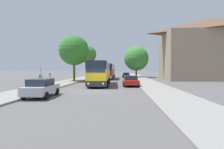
{
  "coord_description": "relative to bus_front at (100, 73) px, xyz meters",
  "views": [
    {
      "loc": [
        2.8,
        -18.89,
        2.46
      ],
      "look_at": [
        0.91,
        12.81,
        1.37
      ],
      "focal_mm": 28.0,
      "sensor_mm": 36.0,
      "label": 1
    }
  ],
  "objects": [
    {
      "name": "bus_front",
      "position": [
        0.0,
        0.0,
        0.0
      ],
      "size": [
        3.07,
        10.79,
        3.44
      ],
      "rotation": [
        0.0,
        0.0,
        0.04
      ],
      "color": "#2D2D2D",
      "rests_on": "ground_plane"
    },
    {
      "name": "pedestrian_waiting_near",
      "position": [
        -7.25,
        -3.79,
        -0.82
      ],
      "size": [
        0.36,
        0.36,
        1.72
      ],
      "rotation": [
        0.0,
        0.0,
        0.98
      ],
      "color": "#23232D",
      "rests_on": "sidewalk_left"
    },
    {
      "name": "tree_left_far",
      "position": [
        -5.54,
        18.28,
        4.24
      ],
      "size": [
        4.52,
        4.52,
        8.21
      ],
      "color": "brown",
      "rests_on": "sidewalk_left"
    },
    {
      "name": "parked_car_left_curb",
      "position": [
        -3.61,
        -11.15,
        -1.02
      ],
      "size": [
        2.16,
        4.25,
        1.58
      ],
      "rotation": [
        0.0,
        0.0,
        0.04
      ],
      "color": "#B7B7BC",
      "rests_on": "ground_plane"
    },
    {
      "name": "sidewalk_right",
      "position": [
        7.54,
        -6.82,
        -1.76
      ],
      "size": [
        4.0,
        120.0,
        0.15
      ],
      "primitive_type": "cube",
      "color": "gray",
      "rests_on": "ground_plane"
    },
    {
      "name": "ground_plane",
      "position": [
        0.54,
        -6.82,
        -1.84
      ],
      "size": [
        300.0,
        300.0,
        0.0
      ],
      "primitive_type": "plane",
      "color": "#565454",
      "rests_on": "ground"
    },
    {
      "name": "sidewalk_left",
      "position": [
        -6.46,
        -6.82,
        -1.76
      ],
      "size": [
        4.0,
        120.0,
        0.15
      ],
      "primitive_type": "cube",
      "color": "gray",
      "rests_on": "ground_plane"
    },
    {
      "name": "bus_stop_sign",
      "position": [
        -6.75,
        -4.72,
        -0.11
      ],
      "size": [
        0.08,
        0.45,
        2.53
      ],
      "color": "gray",
      "rests_on": "sidewalk_left"
    },
    {
      "name": "building_right_background",
      "position": [
        22.57,
        13.04,
        4.8
      ],
      "size": [
        20.37,
        10.78,
        13.27
      ],
      "color": "gray",
      "rests_on": "ground_plane"
    },
    {
      "name": "tree_right_near",
      "position": [
        7.15,
        22.8,
        3.41
      ],
      "size": [
        6.72,
        6.72,
        8.46
      ],
      "color": "#513D23",
      "rests_on": "sidewalk_right"
    },
    {
      "name": "bus_middle",
      "position": [
        -0.01,
        15.3,
        0.02
      ],
      "size": [
        2.83,
        11.28,
        3.47
      ],
      "rotation": [
        0.0,
        0.0,
        -0.01
      ],
      "color": "gray",
      "rests_on": "ground_plane"
    },
    {
      "name": "pedestrian_waiting_far",
      "position": [
        -5.9,
        -4.1,
        -0.73
      ],
      "size": [
        0.36,
        0.36,
        1.88
      ],
      "rotation": [
        0.0,
        0.0,
        1.7
      ],
      "color": "#23232D",
      "rests_on": "sidewalk_left"
    },
    {
      "name": "parked_car_right_far",
      "position": [
        4.38,
        21.47,
        -1.11
      ],
      "size": [
        2.09,
        4.04,
        1.38
      ],
      "rotation": [
        0.0,
        0.0,
        3.1
      ],
      "color": "black",
      "rests_on": "ground_plane"
    },
    {
      "name": "parked_car_right_near",
      "position": [
        4.5,
        -1.38,
        -1.08
      ],
      "size": [
        2.26,
        4.39,
        1.43
      ],
      "rotation": [
        0.0,
        0.0,
        3.18
      ],
      "color": "red",
      "rests_on": "ground_plane"
    },
    {
      "name": "tree_left_near",
      "position": [
        -5.8,
        6.87,
        4.04
      ],
      "size": [
        5.63,
        5.63,
        8.56
      ],
      "color": "#513D23",
      "rests_on": "sidewalk_left"
    }
  ]
}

